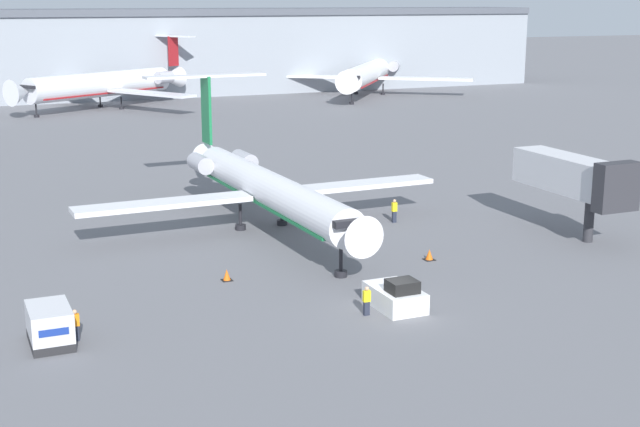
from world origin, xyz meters
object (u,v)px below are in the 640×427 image
object	(u,v)px
luggage_cart	(50,325)
jet_bridge	(574,176)
airplane_parked_far_left	(104,84)
worker_on_apron	(75,325)
worker_by_wing	(394,210)
airplane_main	(265,186)
traffic_cone_left	(227,275)
pushback_tug	(395,296)
traffic_cone_right	(429,255)
worker_near_tug	(367,300)
airplane_parked_far_right	(369,73)

from	to	relation	value
luggage_cart	jet_bridge	world-z (taller)	jet_bridge
luggage_cart	jet_bridge	distance (m)	38.64
airplane_parked_far_left	worker_on_apron	bearing A→B (deg)	-101.04
worker_by_wing	airplane_parked_far_left	distance (m)	84.00
airplane_main	traffic_cone_left	world-z (taller)	airplane_main
traffic_cone_left	pushback_tug	bearing A→B (deg)	-49.79
airplane_parked_far_left	jet_bridge	size ratio (longest dim) A/B	3.05
airplane_main	worker_by_wing	world-z (taller)	airplane_main
traffic_cone_left	traffic_cone_right	bearing A→B (deg)	-4.55
worker_near_tug	traffic_cone_right	size ratio (longest dim) A/B	2.26
airplane_parked_far_right	jet_bridge	xyz separation A→B (m)	(-30.17, -94.21, 0.51)
worker_on_apron	traffic_cone_left	bearing A→B (deg)	32.94
worker_on_apron	traffic_cone_right	distance (m)	24.48
pushback_tug	traffic_cone_left	distance (m)	11.19
worker_on_apron	jet_bridge	size ratio (longest dim) A/B	0.16
worker_near_tug	worker_by_wing	distance (m)	21.19
traffic_cone_right	airplane_parked_far_right	bearing A→B (deg)	65.81
traffic_cone_left	airplane_parked_far_right	bearing A→B (deg)	59.03
worker_on_apron	jet_bridge	bearing A→B (deg)	10.59
traffic_cone_right	airplane_main	bearing A→B (deg)	121.64
worker_by_wing	traffic_cone_right	size ratio (longest dim) A/B	2.54
pushback_tug	airplane_parked_far_left	world-z (taller)	airplane_parked_far_left
worker_by_wing	airplane_parked_far_right	distance (m)	94.66
traffic_cone_right	worker_on_apron	bearing A→B (deg)	-167.16
traffic_cone_right	airplane_parked_far_right	world-z (taller)	airplane_parked_far_right
airplane_parked_far_left	worker_by_wing	bearing A→B (deg)	-85.08
pushback_tug	traffic_cone_left	bearing A→B (deg)	130.21
airplane_parked_far_right	airplane_main	bearing A→B (deg)	-120.98
pushback_tug	jet_bridge	bearing A→B (deg)	24.61
worker_near_tug	airplane_parked_far_right	bearing A→B (deg)	63.54
traffic_cone_right	jet_bridge	size ratio (longest dim) A/B	0.07
pushback_tug	worker_on_apron	xyz separation A→B (m)	(-17.31, 2.00, 0.18)
traffic_cone_right	jet_bridge	xyz separation A→B (m)	(12.78, 1.41, 4.09)
pushback_tug	luggage_cart	distance (m)	18.67
airplane_main	worker_near_tug	bearing A→B (deg)	-93.67
luggage_cart	traffic_cone_right	xyz separation A→B (m)	(25.11, 5.37, -0.64)
airplane_main	jet_bridge	xyz separation A→B (m)	(20.10, -10.47, 1.06)
luggage_cart	airplane_parked_far_right	bearing A→B (deg)	56.02
airplane_main	worker_by_wing	bearing A→B (deg)	-10.63
airplane_parked_far_right	jet_bridge	bearing A→B (deg)	-107.76
airplane_parked_far_left	worker_near_tug	bearing A→B (deg)	-92.29
traffic_cone_right	airplane_parked_far_right	distance (m)	104.89
airplane_main	luggage_cart	bearing A→B (deg)	-135.87
pushback_tug	luggage_cart	world-z (taller)	luggage_cart
pushback_tug	luggage_cart	bearing A→B (deg)	173.62
pushback_tug	worker_by_wing	bearing A→B (deg)	62.12
airplane_main	worker_on_apron	bearing A→B (deg)	-133.67
airplane_main	jet_bridge	bearing A→B (deg)	-27.52
luggage_cart	airplane_parked_far_right	size ratio (longest dim) A/B	0.10
worker_near_tug	airplane_parked_far_right	size ratio (longest dim) A/B	0.05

